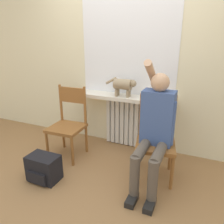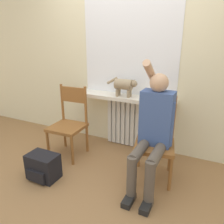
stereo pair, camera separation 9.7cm
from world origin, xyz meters
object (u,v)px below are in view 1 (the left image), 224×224
(backpack, at_px, (44,168))
(chair_right, at_px, (156,138))
(chair_left, at_px, (68,123))
(person, at_px, (155,127))
(cat, at_px, (124,85))

(backpack, bearing_deg, chair_right, 28.46)
(chair_left, relative_size, person, 0.70)
(person, bearing_deg, chair_right, 94.76)
(chair_right, xyz_separation_m, backpack, (-1.12, -0.61, -0.32))
(chair_left, xyz_separation_m, person, (1.20, -0.13, 0.20))
(chair_right, xyz_separation_m, person, (0.01, -0.13, 0.20))
(cat, bearing_deg, backpack, -117.75)
(person, distance_m, cat, 0.87)
(chair_right, relative_size, cat, 2.15)
(chair_right, relative_size, backpack, 2.67)
(cat, relative_size, backpack, 1.24)
(backpack, bearing_deg, person, 22.92)
(chair_left, distance_m, chair_right, 1.19)
(chair_right, bearing_deg, backpack, -163.60)
(chair_left, bearing_deg, person, -8.64)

